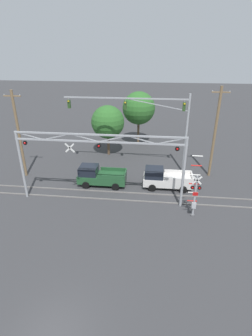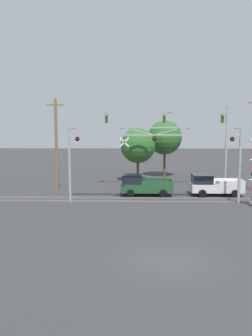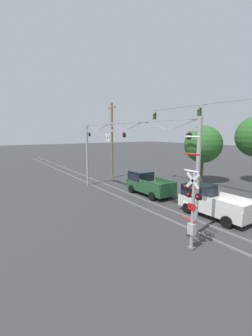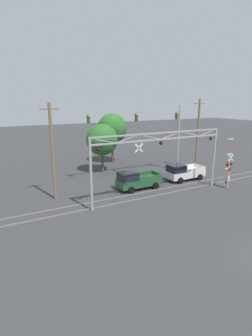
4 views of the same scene
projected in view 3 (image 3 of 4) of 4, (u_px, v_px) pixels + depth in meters
The scene contains 9 objects.
rail_track_near at pixel (127, 201), 19.00m from camera, with size 80.00×0.08×0.10m, color gray.
rail_track_far at pixel (140, 198), 19.79m from camera, with size 80.00×0.08×0.10m, color gray.
crossing_gantry at pixel (124, 145), 18.13m from camera, with size 14.95×0.28×6.61m.
crossing_signal_mast at pixel (192, 211), 10.97m from camera, with size 1.05×0.35×5.61m.
traffic_signal_span at pixel (234, 127), 17.82m from camera, with size 13.51×0.39×8.89m.
pickup_truck_lead at pixel (148, 184), 21.15m from camera, with size 4.97×2.28×2.03m.
pickup_truck_following at pixel (211, 202), 15.66m from camera, with size 4.96×2.28×2.03m.
utility_pole_left at pixel (112, 140), 28.35m from camera, with size 1.80×0.28×9.42m.
background_tree_beyond_span at pixel (203, 144), 25.57m from camera, with size 4.24×4.24×6.57m.
Camera 3 is at (15.23, 2.86, 5.76)m, focal length 24.00 mm.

